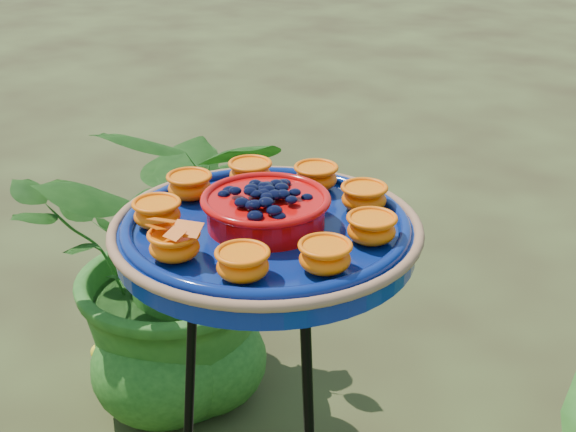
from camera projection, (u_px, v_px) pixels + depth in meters
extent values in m
torus|color=black|center=(266.00, 256.00, 1.15)|extent=(0.27, 0.27, 0.02)
cylinder|color=black|center=(308.00, 429.00, 1.44)|extent=(0.03, 0.08, 0.83)
cylinder|color=navy|center=(266.00, 238.00, 1.14)|extent=(0.48, 0.48, 0.04)
torus|color=#936642|center=(266.00, 227.00, 1.13)|extent=(0.44, 0.44, 0.02)
torus|color=navy|center=(266.00, 224.00, 1.13)|extent=(0.41, 0.41, 0.02)
cylinder|color=#BE0807|center=(266.00, 212.00, 1.12)|extent=(0.19, 0.19, 0.04)
torus|color=#BE0807|center=(266.00, 199.00, 1.11)|extent=(0.18, 0.18, 0.01)
ellipsoid|color=black|center=(266.00, 195.00, 1.11)|extent=(0.15, 0.15, 0.03)
ellipsoid|color=#FF6102|center=(371.00, 231.00, 1.08)|extent=(0.07, 0.07, 0.03)
cylinder|color=orange|center=(372.00, 220.00, 1.07)|extent=(0.06, 0.06, 0.01)
ellipsoid|color=#FF6102|center=(364.00, 200.00, 1.17)|extent=(0.07, 0.07, 0.03)
cylinder|color=orange|center=(364.00, 189.00, 1.17)|extent=(0.06, 0.06, 0.01)
ellipsoid|color=#FF6102|center=(316.00, 179.00, 1.24)|extent=(0.07, 0.07, 0.03)
cylinder|color=orange|center=(316.00, 169.00, 1.24)|extent=(0.06, 0.06, 0.01)
ellipsoid|color=#FF6102|center=(250.00, 175.00, 1.26)|extent=(0.07, 0.07, 0.03)
cylinder|color=orange|center=(250.00, 165.00, 1.25)|extent=(0.06, 0.06, 0.01)
ellipsoid|color=#FF6102|center=(190.00, 188.00, 1.21)|extent=(0.07, 0.07, 0.03)
cylinder|color=orange|center=(189.00, 178.00, 1.20)|extent=(0.06, 0.06, 0.01)
ellipsoid|color=#FF6102|center=(157.00, 216.00, 1.12)|extent=(0.07, 0.07, 0.03)
cylinder|color=orange|center=(157.00, 205.00, 1.12)|extent=(0.06, 0.06, 0.01)
ellipsoid|color=#FF6102|center=(175.00, 248.00, 1.03)|extent=(0.07, 0.07, 0.03)
cylinder|color=orange|center=(174.00, 236.00, 1.03)|extent=(0.06, 0.06, 0.01)
ellipsoid|color=#FF6102|center=(243.00, 267.00, 0.99)|extent=(0.07, 0.07, 0.03)
cylinder|color=orange|center=(242.00, 255.00, 0.98)|extent=(0.06, 0.06, 0.01)
ellipsoid|color=#FF6102|center=(325.00, 259.00, 1.01)|extent=(0.07, 0.07, 0.03)
cylinder|color=orange|center=(325.00, 248.00, 1.00)|extent=(0.06, 0.06, 0.01)
cylinder|color=black|center=(173.00, 230.00, 1.02)|extent=(0.02, 0.03, 0.00)
cube|color=orange|center=(164.00, 220.00, 1.03)|extent=(0.04, 0.04, 0.01)
cube|color=orange|center=(187.00, 229.00, 1.01)|extent=(0.04, 0.04, 0.01)
imported|color=#1B4913|center=(185.00, 252.00, 2.04)|extent=(0.96, 0.92, 0.84)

